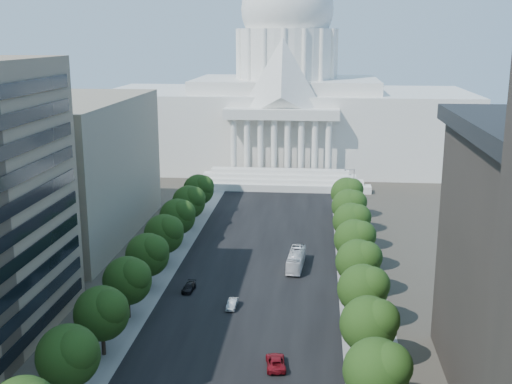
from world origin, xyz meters
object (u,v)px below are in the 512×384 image
(car_red, at_px, (276,362))
(car_silver, at_px, (232,304))
(city_bus, at_px, (296,260))
(car_dark_b, at_px, (189,288))

(car_red, bearing_deg, car_silver, -73.15)
(city_bus, bearing_deg, car_silver, -112.08)
(car_red, relative_size, city_bus, 0.48)
(car_silver, xyz_separation_m, car_dark_b, (-8.41, 6.27, -0.05))
(car_dark_b, bearing_deg, city_bus, 40.57)
(car_red, xyz_separation_m, car_dark_b, (-16.69, 24.64, -0.11))
(car_silver, height_order, city_bus, city_bus)
(car_dark_b, bearing_deg, car_red, -51.81)
(car_silver, distance_m, car_dark_b, 10.49)
(city_bus, bearing_deg, car_dark_b, -139.48)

